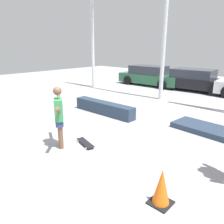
# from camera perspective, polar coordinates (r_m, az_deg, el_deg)

# --- Properties ---
(ground_plane) EXTENTS (36.00, 36.00, 0.00)m
(ground_plane) POSITION_cam_1_polar(r_m,az_deg,el_deg) (5.87, -7.29, -10.70)
(ground_plane) COLOR #9E9EA3
(skateboarder) EXTENTS (1.28, 0.92, 1.70)m
(skateboarder) POSITION_cam_1_polar(r_m,az_deg,el_deg) (5.99, -13.67, -0.72)
(skateboarder) COLOR brown
(skateboarder) RESTS_ON ground_plane
(skateboard) EXTENTS (0.81, 0.40, 0.08)m
(skateboard) POSITION_cam_1_polar(r_m,az_deg,el_deg) (6.31, -6.97, -7.98)
(skateboard) COLOR black
(skateboard) RESTS_ON ground_plane
(grind_box) EXTENTS (2.95, 0.51, 0.49)m
(grind_box) POSITION_cam_1_polar(r_m,az_deg,el_deg) (9.00, -2.14, 1.07)
(grind_box) COLOR #28384C
(grind_box) RESTS_ON ground_plane
(canopy_support_left) EXTENTS (5.43, 0.20, 6.59)m
(canopy_support_left) POSITION_cam_1_polar(r_m,az_deg,el_deg) (13.11, 3.08, 22.40)
(canopy_support_left) COLOR silver
(canopy_support_left) RESTS_ON ground_plane
(parked_car_green) EXTENTS (4.49, 1.97, 1.36)m
(parked_car_green) POSITION_cam_1_polar(r_m,az_deg,el_deg) (15.80, 9.84, 9.27)
(parked_car_green) COLOR #28603D
(parked_car_green) RESTS_ON ground_plane
(parked_car_black) EXTENTS (4.58, 2.03, 1.32)m
(parked_car_black) POSITION_cam_1_polar(r_m,az_deg,el_deg) (14.57, 20.73, 7.77)
(parked_car_black) COLOR black
(parked_car_black) RESTS_ON ground_plane
(traffic_cone) EXTENTS (0.38, 0.38, 0.69)m
(traffic_cone) POSITION_cam_1_polar(r_m,az_deg,el_deg) (4.14, 12.82, -18.63)
(traffic_cone) COLOR black
(traffic_cone) RESTS_ON ground_plane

